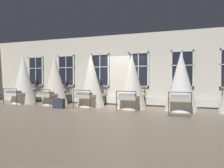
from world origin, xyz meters
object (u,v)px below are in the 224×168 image
object	(u,v)px
cot_third	(91,81)
cot_fourth	(132,82)
cot_fifth	(181,82)
suitcase_dark	(59,103)
cot_second	(55,81)
cot_first	(23,80)

from	to	relation	value
cot_third	cot_fourth	size ratio (longest dim) A/B	1.04
cot_fifth	suitcase_dark	xyz separation A→B (m)	(-5.22, -1.17, -0.99)
cot_third	cot_fifth	distance (m)	4.18
cot_second	cot_fifth	xyz separation A→B (m)	(6.24, 0.01, -0.01)
cot_fifth	suitcase_dark	bearing A→B (deg)	102.27
cot_fourth	cot_third	bearing A→B (deg)	87.14
suitcase_dark	cot_first	bearing A→B (deg)	161.86
cot_third	suitcase_dark	xyz separation A→B (m)	(-1.04, -1.18, -1.02)
cot_first	cot_fifth	bearing A→B (deg)	-90.39
cot_second	suitcase_dark	distance (m)	1.84
cot_first	cot_fifth	xyz separation A→B (m)	(8.28, -0.00, -0.07)
cot_first	cot_fourth	bearing A→B (deg)	-91.02
cot_third	suitcase_dark	size ratio (longest dim) A/B	4.51
cot_first	suitcase_dark	distance (m)	3.44
cot_third	cot_fourth	bearing A→B (deg)	-92.40
cot_second	suitcase_dark	xyz separation A→B (m)	(1.02, -1.16, -0.99)
cot_fourth	cot_first	bearing A→B (deg)	88.44
cot_fourth	suitcase_dark	distance (m)	3.44
cot_third	cot_fifth	world-z (taller)	cot_third
cot_fourth	cot_fifth	xyz separation A→B (m)	(2.11, 0.07, 0.01)
cot_first	cot_second	bearing A→B (deg)	-90.68
cot_first	cot_third	bearing A→B (deg)	-90.36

